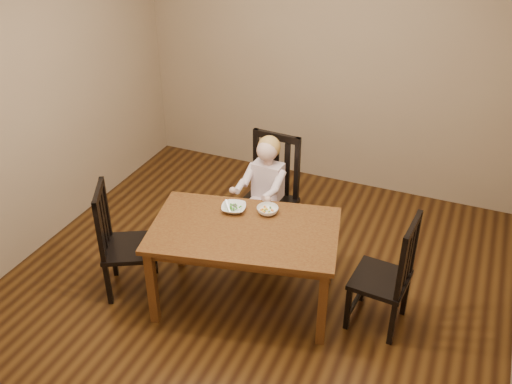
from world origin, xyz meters
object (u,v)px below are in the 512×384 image
at_px(chair_left, 122,243).
at_px(bowl_veg, 268,210).
at_px(bowl_peas, 234,208).
at_px(chair_right, 388,276).
at_px(chair_child, 269,196).
at_px(dining_table, 244,237).
at_px(toddler, 267,184).

distance_m(chair_left, bowl_veg, 1.17).
bearing_deg(bowl_peas, chair_right, -1.11).
distance_m(chair_child, bowl_veg, 0.60).
height_order(chair_child, bowl_peas, chair_child).
height_order(dining_table, chair_right, chair_right).
height_order(chair_child, chair_left, chair_child).
xyz_separation_m(chair_child, chair_left, (-0.84, -1.02, -0.05)).
distance_m(chair_child, chair_left, 1.32).
bearing_deg(toddler, chair_left, 53.12).
bearing_deg(bowl_peas, dining_table, -47.49).
distance_m(chair_child, toddler, 0.16).
distance_m(toddler, bowl_peas, 0.55).
xyz_separation_m(dining_table, chair_left, (-0.95, -0.24, -0.16)).
height_order(chair_left, chair_right, same).
bearing_deg(chair_right, dining_table, 103.93).
bearing_deg(chair_right, bowl_veg, 89.64).
relative_size(chair_right, bowl_peas, 5.02).
bearing_deg(bowl_veg, chair_right, -5.43).
xyz_separation_m(toddler, bowl_peas, (-0.06, -0.54, 0.06)).
bearing_deg(bowl_veg, chair_left, -154.25).
relative_size(dining_table, bowl_veg, 9.23).
bearing_deg(chair_left, chair_right, 73.41).
distance_m(dining_table, chair_child, 0.80).
distance_m(dining_table, chair_right, 1.08).
height_order(dining_table, chair_child, chair_child).
height_order(chair_right, bowl_peas, chair_right).
relative_size(dining_table, chair_left, 1.62).
height_order(chair_left, bowl_peas, chair_left).
bearing_deg(chair_right, chair_left, 106.46).
bearing_deg(dining_table, bowl_veg, 72.39).
relative_size(toddler, bowl_peas, 3.07).
relative_size(chair_child, bowl_peas, 5.57).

